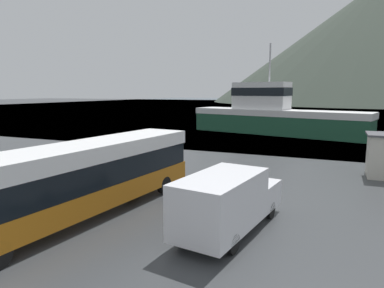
% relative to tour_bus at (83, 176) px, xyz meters
% --- Properties ---
extents(water_surface, '(240.00, 240.00, 0.00)m').
position_rel_tour_bus_xyz_m(water_surface, '(2.48, 137.01, -1.76)').
color(water_surface, '#475B6B').
rests_on(water_surface, ground).
extents(hill_backdrop, '(164.76, 164.76, 59.89)m').
position_rel_tour_bus_xyz_m(hill_backdrop, '(26.91, 187.03, 28.18)').
color(hill_backdrop, '#3D473D').
rests_on(hill_backdrop, ground).
extents(tour_bus, '(3.87, 12.94, 3.11)m').
position_rel_tour_bus_xyz_m(tour_bus, '(0.00, 0.00, 0.00)').
color(tour_bus, '#B26614').
rests_on(tour_bus, ground).
extents(delivery_van, '(2.92, 6.26, 2.30)m').
position_rel_tour_bus_xyz_m(delivery_van, '(6.09, 0.85, -0.54)').
color(delivery_van, silver).
rests_on(delivery_van, ground).
extents(fishing_boat, '(22.27, 9.23, 11.09)m').
position_rel_tour_bus_xyz_m(fishing_boat, '(2.28, 32.18, 0.63)').
color(fishing_boat, '#1E5138').
rests_on(fishing_boat, water_surface).
extents(storage_bin, '(1.05, 1.34, 1.06)m').
position_rel_tour_bus_xyz_m(storage_bin, '(-6.00, 3.49, -1.22)').
color(storage_bin, olive).
rests_on(storage_bin, ground).
extents(mooring_bollard, '(0.45, 0.45, 0.98)m').
position_rel_tour_bus_xyz_m(mooring_bollard, '(-4.56, 15.40, -1.23)').
color(mooring_bollard, '#B29919').
rests_on(mooring_bollard, ground).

